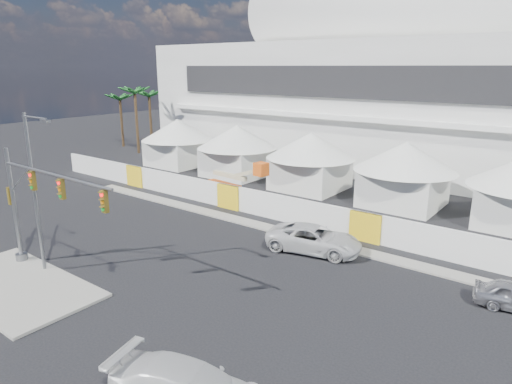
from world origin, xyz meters
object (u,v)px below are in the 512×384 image
Objects in this scene: traffic_mast at (33,205)px; streetlight_median at (35,183)px; pickup_curb at (314,239)px; boom_lift at (226,186)px.

streetlight_median reaches higher than traffic_mast.
pickup_curb is 0.59× the size of traffic_mast.
streetlight_median is 1.17× the size of boom_lift.
boom_lift reaches higher than pickup_curb.
boom_lift is at bearing 52.06° from pickup_curb.
boom_lift is at bearing 95.35° from traffic_mast.
traffic_mast reaches higher than pickup_curb.
pickup_curb is 0.67× the size of streetlight_median.
boom_lift is (-1.94, 17.85, -4.21)m from streetlight_median.
pickup_curb is 0.78× the size of boom_lift.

